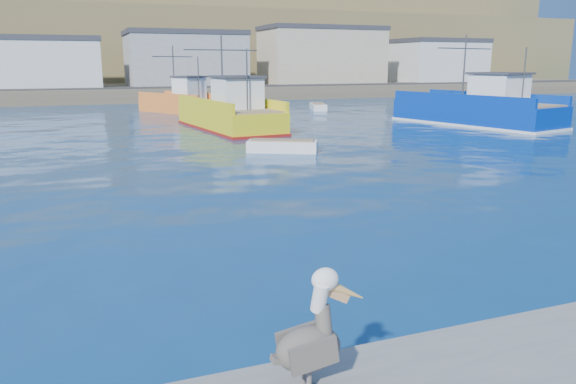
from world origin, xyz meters
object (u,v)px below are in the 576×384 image
at_px(skiff_mid, 282,147).
at_px(trawler_blue, 478,110).
at_px(trawler_yellow_b, 230,114).
at_px(pelican, 312,338).
at_px(skiff_far, 318,107).
at_px(boat_orange, 183,101).

bearing_deg(skiff_mid, trawler_blue, 21.01).
xyz_separation_m(trawler_yellow_b, pelican, (-7.84, -32.51, 0.13)).
distance_m(trawler_blue, skiff_far, 17.76).
distance_m(boat_orange, skiff_far, 13.27).
distance_m(trawler_blue, skiff_mid, 19.84).
height_order(trawler_yellow_b, skiff_mid, trawler_yellow_b).
bearing_deg(trawler_blue, skiff_mid, -158.99).
relative_size(boat_orange, skiff_mid, 2.42).
xyz_separation_m(skiff_far, pelican, (-20.40, -45.42, 0.93)).
bearing_deg(trawler_yellow_b, skiff_far, 45.77).
distance_m(trawler_yellow_b, boat_orange, 14.63).
height_order(trawler_blue, skiff_far, trawler_blue).
distance_m(trawler_yellow_b, skiff_mid, 11.01).
bearing_deg(trawler_blue, trawler_yellow_b, 168.06).
height_order(boat_orange, skiff_far, boat_orange).
height_order(trawler_blue, pelican, trawler_blue).
xyz_separation_m(trawler_yellow_b, skiff_mid, (-0.18, -10.98, -0.80)).
bearing_deg(pelican, trawler_blue, 47.59).
relative_size(boat_orange, skiff_far, 2.31).
xyz_separation_m(trawler_blue, boat_orange, (-18.89, 18.50, -0.08)).
bearing_deg(trawler_yellow_b, pelican, -103.56).
bearing_deg(trawler_blue, pelican, -132.41).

